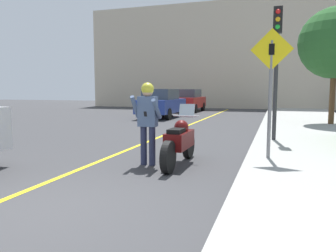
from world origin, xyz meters
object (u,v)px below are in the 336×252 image
at_px(street_tree, 335,43).
at_px(parked_car_red, 188,100).
at_px(person_biker, 148,114).
at_px(parked_car_blue, 162,103).
at_px(traffic_light, 277,49).
at_px(crossing_sign, 271,81).
at_px(motorcycle, 180,142).

height_order(street_tree, parked_car_red, street_tree).
xyz_separation_m(person_biker, street_tree, (4.99, 9.64, 2.56)).
bearing_deg(person_biker, parked_car_blue, 108.04).
bearing_deg(traffic_light, crossing_sign, -91.86).
distance_m(crossing_sign, parked_car_red, 17.39).
bearing_deg(person_biker, street_tree, 62.63).
bearing_deg(crossing_sign, parked_car_red, 110.75).
relative_size(traffic_light, parked_car_blue, 0.94).
bearing_deg(person_biker, crossing_sign, 22.45).
distance_m(traffic_light, parked_car_blue, 10.19).
xyz_separation_m(motorcycle, person_biker, (-0.66, -0.22, 0.60)).
bearing_deg(traffic_light, person_biker, -123.67).
xyz_separation_m(traffic_light, street_tree, (2.40, 5.75, 0.82)).
bearing_deg(parked_car_red, crossing_sign, -69.25).
distance_m(motorcycle, parked_car_red, 17.59).
height_order(person_biker, traffic_light, traffic_light).
bearing_deg(parked_car_blue, parked_car_red, 88.77).
xyz_separation_m(street_tree, parked_car_blue, (-8.76, 1.95, -2.81)).
bearing_deg(motorcycle, parked_car_red, 104.19).
height_order(motorcycle, parked_car_blue, parked_car_blue).
height_order(person_biker, parked_car_blue, person_biker).
bearing_deg(parked_car_blue, street_tree, -12.56).
relative_size(motorcycle, traffic_light, 0.56).
height_order(crossing_sign, street_tree, street_tree).
bearing_deg(parked_car_red, parked_car_blue, -91.23).
xyz_separation_m(person_biker, parked_car_blue, (-3.78, 11.59, -0.25)).
xyz_separation_m(motorcycle, street_tree, (4.33, 9.42, 3.15)).
xyz_separation_m(parked_car_blue, parked_car_red, (0.12, 5.68, 0.00)).
height_order(crossing_sign, parked_car_blue, crossing_sign).
bearing_deg(motorcycle, person_biker, -161.57).
distance_m(motorcycle, street_tree, 10.83).
xyz_separation_m(person_biker, traffic_light, (2.59, 3.89, 1.74)).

